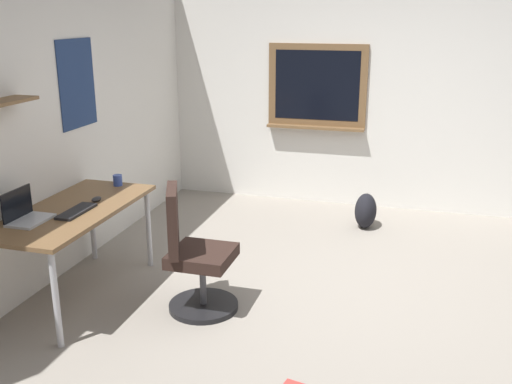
{
  "coord_description": "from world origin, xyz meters",
  "views": [
    {
      "loc": [
        -4.08,
        -0.44,
        2.14
      ],
      "look_at": [
        -0.09,
        0.71,
        0.85
      ],
      "focal_mm": 41.01,
      "sensor_mm": 36.0,
      "label": 1
    }
  ],
  "objects_px": {
    "laptop": "(25,214)",
    "keyboard": "(76,211)",
    "coffee_mug": "(118,180)",
    "backpack": "(366,211)",
    "office_chair": "(194,258)",
    "desk": "(73,217)",
    "computer_mouse": "(96,199)"
  },
  "relations": [
    {
      "from": "office_chair",
      "to": "backpack",
      "type": "distance_m",
      "value": 2.35
    },
    {
      "from": "keyboard",
      "to": "coffee_mug",
      "type": "distance_m",
      "value": 0.71
    },
    {
      "from": "office_chair",
      "to": "keyboard",
      "type": "xyz_separation_m",
      "value": [
        -0.13,
        0.86,
        0.32
      ]
    },
    {
      "from": "coffee_mug",
      "to": "computer_mouse",
      "type": "bearing_deg",
      "value": -173.35
    },
    {
      "from": "office_chair",
      "to": "coffee_mug",
      "type": "distance_m",
      "value": 1.14
    },
    {
      "from": "office_chair",
      "to": "computer_mouse",
      "type": "height_order",
      "value": "office_chair"
    },
    {
      "from": "keyboard",
      "to": "computer_mouse",
      "type": "relative_size",
      "value": 3.56
    },
    {
      "from": "laptop",
      "to": "coffee_mug",
      "type": "xyz_separation_m",
      "value": [
        0.97,
        -0.19,
        -0.01
      ]
    },
    {
      "from": "coffee_mug",
      "to": "backpack",
      "type": "xyz_separation_m",
      "value": [
        1.52,
        -1.95,
        -0.59
      ]
    },
    {
      "from": "desk",
      "to": "coffee_mug",
      "type": "bearing_deg",
      "value": -3.04
    },
    {
      "from": "desk",
      "to": "backpack",
      "type": "relative_size",
      "value": 4.09
    },
    {
      "from": "computer_mouse",
      "to": "coffee_mug",
      "type": "distance_m",
      "value": 0.43
    },
    {
      "from": "coffee_mug",
      "to": "backpack",
      "type": "height_order",
      "value": "coffee_mug"
    },
    {
      "from": "laptop",
      "to": "keyboard",
      "type": "relative_size",
      "value": 0.84
    },
    {
      "from": "keyboard",
      "to": "laptop",
      "type": "bearing_deg",
      "value": 136.94
    },
    {
      "from": "computer_mouse",
      "to": "desk",
      "type": "bearing_deg",
      "value": 157.92
    },
    {
      "from": "coffee_mug",
      "to": "keyboard",
      "type": "bearing_deg",
      "value": -175.97
    },
    {
      "from": "coffee_mug",
      "to": "backpack",
      "type": "distance_m",
      "value": 2.54
    },
    {
      "from": "office_chair",
      "to": "laptop",
      "type": "relative_size",
      "value": 3.06
    },
    {
      "from": "computer_mouse",
      "to": "coffee_mug",
      "type": "bearing_deg",
      "value": 6.65
    },
    {
      "from": "computer_mouse",
      "to": "office_chair",
      "type": "bearing_deg",
      "value": -100.09
    },
    {
      "from": "desk",
      "to": "laptop",
      "type": "bearing_deg",
      "value": 154.64
    },
    {
      "from": "desk",
      "to": "keyboard",
      "type": "distance_m",
      "value": 0.14
    },
    {
      "from": "computer_mouse",
      "to": "backpack",
      "type": "relative_size",
      "value": 0.29
    },
    {
      "from": "computer_mouse",
      "to": "coffee_mug",
      "type": "height_order",
      "value": "coffee_mug"
    },
    {
      "from": "coffee_mug",
      "to": "backpack",
      "type": "relative_size",
      "value": 0.26
    },
    {
      "from": "laptop",
      "to": "keyboard",
      "type": "xyz_separation_m",
      "value": [
        0.26,
        -0.24,
        -0.04
      ]
    },
    {
      "from": "desk",
      "to": "office_chair",
      "type": "distance_m",
      "value": 0.98
    },
    {
      "from": "desk",
      "to": "office_chair",
      "type": "relative_size",
      "value": 1.55
    },
    {
      "from": "keyboard",
      "to": "coffee_mug",
      "type": "relative_size",
      "value": 4.02
    },
    {
      "from": "laptop",
      "to": "coffee_mug",
      "type": "height_order",
      "value": "laptop"
    },
    {
      "from": "desk",
      "to": "computer_mouse",
      "type": "relative_size",
      "value": 14.15
    }
  ]
}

